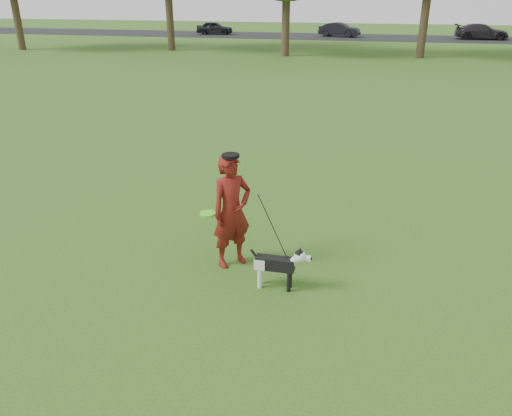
% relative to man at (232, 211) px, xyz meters
% --- Properties ---
extents(ground, '(120.00, 120.00, 0.00)m').
position_rel_man_xyz_m(ground, '(0.38, -0.34, -0.84)').
color(ground, '#285116').
rests_on(ground, ground).
extents(road, '(120.00, 7.00, 0.02)m').
position_rel_man_xyz_m(road, '(0.38, 39.66, -0.83)').
color(road, black).
rests_on(road, ground).
extents(man, '(0.71, 0.72, 1.68)m').
position_rel_man_xyz_m(man, '(0.00, 0.00, 0.00)').
color(man, '#600D0E').
rests_on(man, ground).
extents(dog, '(0.83, 0.17, 0.63)m').
position_rel_man_xyz_m(dog, '(0.80, -0.51, -0.45)').
color(dog, black).
rests_on(dog, ground).
extents(car_left, '(3.37, 1.61, 1.11)m').
position_rel_man_xyz_m(car_left, '(-12.64, 39.66, -0.26)').
color(car_left, black).
rests_on(car_left, road).
extents(car_mid, '(3.67, 2.05, 1.15)m').
position_rel_man_xyz_m(car_mid, '(-1.42, 39.66, -0.24)').
color(car_mid, black).
rests_on(car_mid, road).
extents(car_right, '(4.17, 1.72, 1.21)m').
position_rel_man_xyz_m(car_right, '(10.03, 39.66, -0.21)').
color(car_right, '#252228').
rests_on(car_right, road).
extents(man_held_items, '(1.35, 0.63, 1.26)m').
position_rel_man_xyz_m(man_held_items, '(0.64, -0.28, -0.03)').
color(man_held_items, '#4BF01E').
rests_on(man_held_items, ground).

